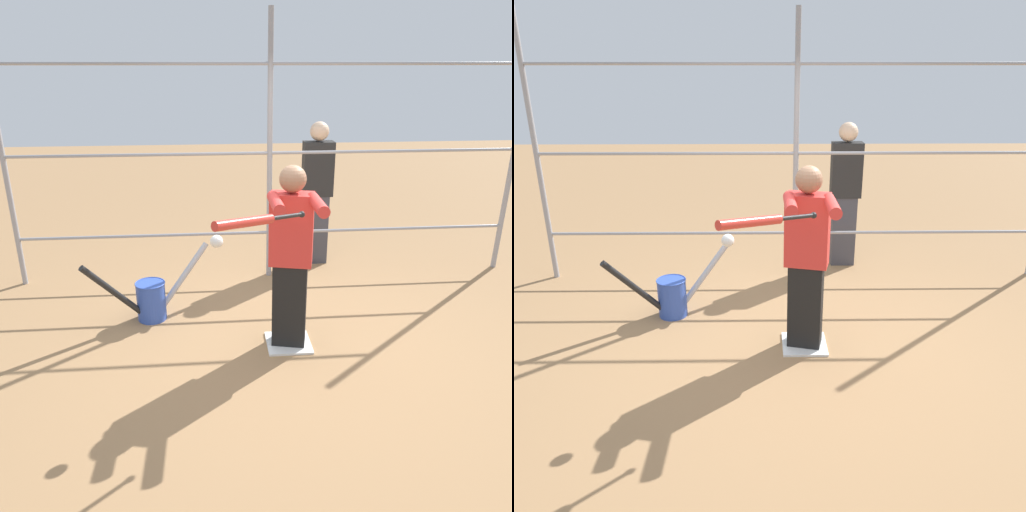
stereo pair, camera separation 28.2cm
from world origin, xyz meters
TOP-DOWN VIEW (x-y plane):
  - ground_plane at (0.00, 0.00)m, footprint 24.00×24.00m
  - home_plate at (0.00, 0.00)m, footprint 0.40×0.40m
  - fence_backstop at (0.00, -1.60)m, footprint 5.77×0.06m
  - batter at (0.00, 0.02)m, footprint 0.41×0.62m
  - baseball_bat_swinging at (0.40, 0.81)m, footprint 0.70×0.66m
  - softball_in_flight at (0.63, 0.47)m, footprint 0.10×0.10m
  - bat_bucket at (1.29, -0.60)m, footprint 1.17×0.68m
  - bystander_behind_fence at (-0.64, -1.99)m, footprint 0.36×0.23m

SIDE VIEW (x-z plane):
  - ground_plane at x=0.00m, z-range 0.00..0.00m
  - home_plate at x=0.00m, z-range 0.00..0.02m
  - bat_bucket at x=1.29m, z-range -0.14..0.59m
  - batter at x=0.00m, z-range 0.07..1.71m
  - bystander_behind_fence at x=-0.64m, z-range 0.04..1.80m
  - softball_in_flight at x=0.63m, z-range 1.14..1.23m
  - baseball_bat_swinging at x=0.40m, z-range 1.35..1.53m
  - fence_backstop at x=0.00m, z-range 0.00..2.94m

